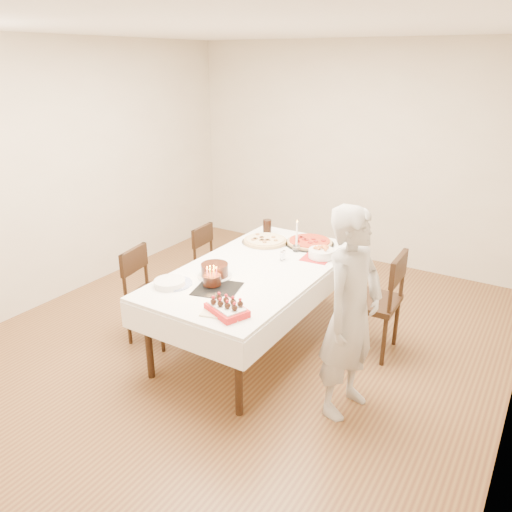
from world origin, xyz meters
The scene contains 23 objects.
floor centered at (0.00, 0.00, 0.00)m, with size 5.00×5.00×0.00m, color brown.
wall_back centered at (0.00, 2.50, 1.35)m, with size 4.50×0.04×2.70m, color beige.
wall_left centered at (-2.25, 0.00, 1.35)m, with size 0.04×5.00×2.70m, color beige.
ceiling centered at (0.00, 0.00, 2.70)m, with size 5.00×5.00×0.00m, color white.
dining_table centered at (0.11, -0.03, 0.38)m, with size 1.14×2.14×0.75m, color white.
chair_right_savory centered at (1.04, 0.40, 0.48)m, with size 0.49×0.49×0.96m, color black, non-canonical shape.
chair_left_savory centered at (-0.70, 0.48, 0.41)m, with size 0.42×0.42×0.83m, color black, non-canonical shape.
chair_left_dessert centered at (-0.71, -0.48, 0.44)m, with size 0.45×0.45×0.89m, color black, non-canonical shape.
person centered at (1.18, -0.47, 0.79)m, with size 0.58×0.38×1.59m, color #B3AEA9.
pizza_white centered at (-0.15, 0.56, 0.77)m, with size 0.47×0.47×0.04m, color beige.
pizza_pepperoni centered at (0.25, 0.76, 0.77)m, with size 0.49×0.49×0.04m, color red.
red_placemat centered at (0.47, 0.45, 0.75)m, with size 0.25×0.25×0.01m, color #B21E1E.
pasta_bowl centered at (0.50, 0.48, 0.80)m, with size 0.24×0.24×0.08m, color white.
taper_candle centered at (0.23, 0.51, 0.91)m, with size 0.07×0.07×0.32m, color white.
shaker_pair centered at (0.23, 0.23, 0.79)m, with size 0.08×0.08×0.09m, color white, non-canonical shape.
cola_glass centered at (-0.26, 0.78, 0.83)m, with size 0.09×0.09×0.16m, color black.
layer_cake centered at (-0.08, -0.38, 0.81)m, with size 0.29×0.29×0.12m, color black.
cake_board centered at (0.08, -0.57, 0.75)m, with size 0.34×0.34×0.01m, color black.
birthday_cake centered at (0.01, -0.54, 0.84)m, with size 0.15×0.15×0.15m, color #3B1910.
strawberry_box centered at (0.39, -0.86, 0.79)m, with size 0.31×0.21×0.08m, color red, non-canonical shape.
box_lid centered at (0.36, -0.88, 0.75)m, with size 0.30×0.20×0.02m, color beige.
plate_stack centered at (-0.28, -0.72, 0.78)m, with size 0.25×0.25×0.05m, color white.
china_plate centered at (-0.27, -0.68, 0.76)m, with size 0.29×0.29×0.01m, color white.
Camera 1 is at (2.27, -3.47, 2.47)m, focal length 35.00 mm.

